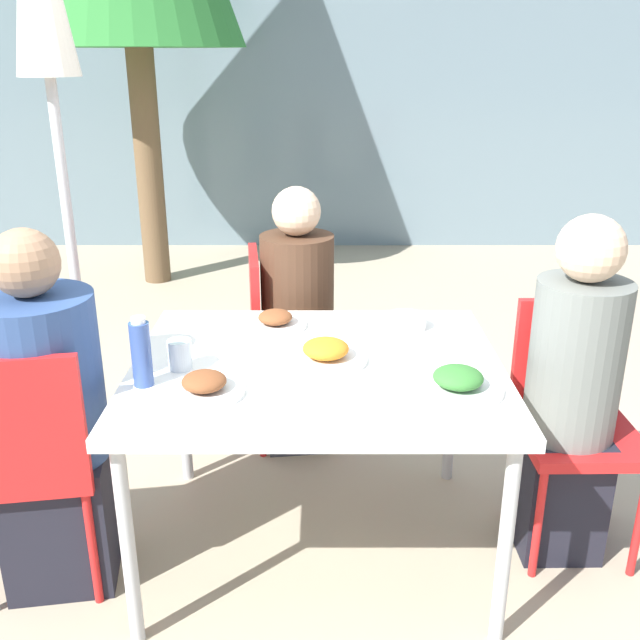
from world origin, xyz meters
The scene contains 17 objects.
ground_plane centered at (0.00, 0.00, 0.00)m, with size 24.00×24.00×0.00m, color tan.
building_facade centered at (0.00, 4.43, 1.50)m, with size 10.00×0.20×3.00m.
dining_table centered at (0.00, 0.00, 0.67)m, with size 1.21×1.01×0.73m.
chair_left centered at (-0.89, -0.22, 0.52)m, with size 0.46×0.46×0.88m.
person_left centered at (-0.86, -0.13, 0.57)m, with size 0.38×0.38×1.21m.
chair_right centered at (0.91, 0.09, 0.52)m, with size 0.41×0.41×0.88m.
person_right centered at (0.86, 0.01, 0.59)m, with size 0.31×0.31×1.22m.
chair_far centered at (-0.17, 0.80, 0.52)m, with size 0.44×0.44×0.88m.
person_far centered at (-0.09, 0.76, 0.56)m, with size 0.31×0.31×1.18m.
closed_umbrella centered at (-1.04, 0.77, 1.74)m, with size 0.36×0.36×2.43m.
plate_0 centered at (-0.34, -0.23, 0.75)m, with size 0.24×0.24×0.07m.
plate_1 centered at (0.03, 0.01, 0.76)m, with size 0.28×0.28×0.08m.
plate_2 centered at (-0.16, 0.33, 0.75)m, with size 0.23×0.23×0.06m.
plate_3 centered at (0.43, -0.21, 0.76)m, with size 0.28×0.28×0.07m.
bottle centered at (-0.53, -0.17, 0.83)m, with size 0.06×0.06×0.22m.
drinking_cup centered at (-0.44, -0.05, 0.78)m, with size 0.08×0.08×0.10m.
salad_bowl centered at (0.33, 0.32, 0.75)m, with size 0.15×0.15×0.05m.
Camera 1 is at (0.01, -2.15, 1.68)m, focal length 40.00 mm.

